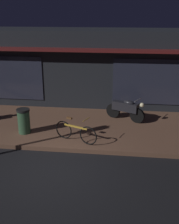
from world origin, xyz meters
TOP-DOWN VIEW (x-y plane):
  - ground_plane at (0.00, 0.00)m, footprint 60.00×60.00m
  - sidewalk_slab at (0.00, 3.00)m, footprint 18.00×4.00m
  - storefront_building at (0.00, 6.39)m, footprint 18.00×3.30m
  - motorcycle at (2.20, 3.79)m, footprint 1.58×0.91m
  - bicycle_parked at (0.49, 1.57)m, footprint 1.55×0.70m
  - trash_bin at (-1.52, 2.06)m, footprint 0.48×0.48m

SIDE VIEW (x-z plane):
  - ground_plane at x=0.00m, z-range 0.00..0.00m
  - sidewalk_slab at x=0.00m, z-range 0.00..0.15m
  - bicycle_parked at x=0.49m, z-range 0.05..0.96m
  - trash_bin at x=-1.52m, z-range 0.16..1.09m
  - motorcycle at x=2.20m, z-range 0.16..1.13m
  - storefront_building at x=0.00m, z-range 0.00..3.60m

